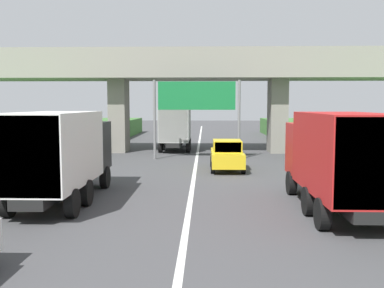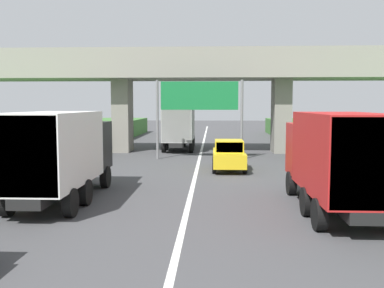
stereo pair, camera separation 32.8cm
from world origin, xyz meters
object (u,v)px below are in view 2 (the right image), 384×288
at_px(construction_barrel_2, 13,192).
at_px(truck_green, 180,126).
at_px(overhead_highway_sign, 199,101).
at_px(truck_black, 61,151).
at_px(construction_barrel_3, 57,172).
at_px(truck_red, 336,157).
at_px(car_yellow, 229,155).

bearing_deg(construction_barrel_2, truck_green, 76.61).
height_order(overhead_highway_sign, truck_black, overhead_highway_sign).
distance_m(overhead_highway_sign, construction_barrel_3, 11.61).
bearing_deg(truck_black, truck_green, 81.02).
height_order(overhead_highway_sign, construction_barrel_2, overhead_highway_sign).
xyz_separation_m(overhead_highway_sign, truck_red, (5.11, -14.15, -2.02)).
bearing_deg(truck_green, truck_red, -71.28).
relative_size(truck_green, construction_barrel_3, 8.11).
xyz_separation_m(overhead_highway_sign, truck_green, (-1.81, 6.29, -2.02)).
bearing_deg(overhead_highway_sign, construction_barrel_3, -126.57).
distance_m(truck_black, construction_barrel_2, 2.31).
bearing_deg(truck_black, car_yellow, 50.88).
distance_m(truck_red, construction_barrel_2, 11.76).
bearing_deg(construction_barrel_3, truck_red, -24.17).
relative_size(truck_black, construction_barrel_2, 8.11).
bearing_deg(car_yellow, truck_green, 108.12).
bearing_deg(truck_red, car_yellow, 109.41).
bearing_deg(overhead_highway_sign, truck_red, -70.13).
bearing_deg(construction_barrel_3, overhead_highway_sign, 53.43).
bearing_deg(car_yellow, overhead_highway_sign, 110.76).
height_order(truck_red, car_yellow, truck_red).
bearing_deg(truck_black, construction_barrel_3, 112.92).
bearing_deg(car_yellow, truck_red, -70.59).
bearing_deg(truck_green, car_yellow, -71.88).
bearing_deg(truck_green, construction_barrel_3, -107.49).
bearing_deg(truck_red, construction_barrel_2, 177.17).
distance_m(truck_black, truck_green, 19.53).
relative_size(overhead_highway_sign, construction_barrel_3, 6.53).
height_order(truck_red, construction_barrel_2, truck_red).
xyz_separation_m(truck_black, truck_red, (9.97, -1.15, 0.00)).
xyz_separation_m(truck_green, construction_barrel_2, (-4.73, -19.86, -1.47)).
bearing_deg(truck_red, overhead_highway_sign, 109.87).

